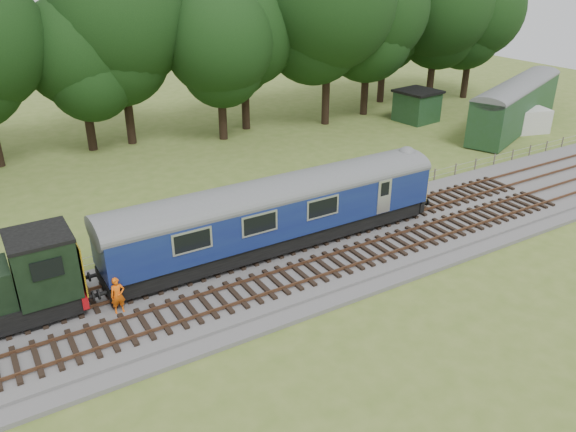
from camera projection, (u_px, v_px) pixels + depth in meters
ground at (296, 263)px, 28.54m from camera, size 120.00×120.00×0.00m
ballast at (296, 260)px, 28.46m from camera, size 70.00×7.00×0.35m
track_north at (282, 245)px, 29.44m from camera, size 67.20×2.40×0.21m
track_south at (313, 270)px, 27.12m from camera, size 67.20×2.40×0.21m
fence at (254, 229)px, 32.02m from camera, size 64.00×0.12×1.00m
tree_line at (153, 147)px, 45.56m from camera, size 70.00×8.00×18.00m
dmu_railcar at (278, 208)px, 28.40m from camera, size 18.05×2.86×3.88m
worker at (118, 295)px, 23.72m from camera, size 0.63×0.43×1.66m
parked_coach at (517, 102)px, 49.51m from camera, size 16.41×8.88×4.22m
shed at (417, 105)px, 52.07m from camera, size 3.92×3.92×2.89m
caravan at (524, 121)px, 48.89m from camera, size 4.62×3.19×2.05m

